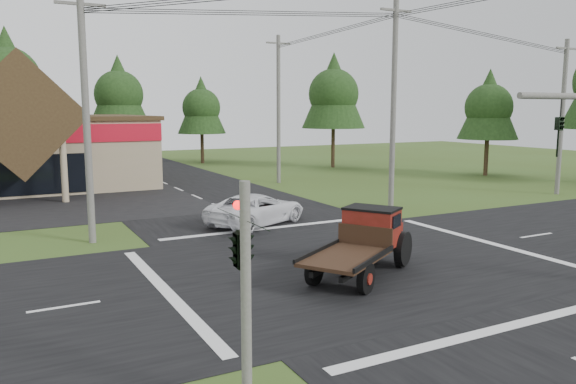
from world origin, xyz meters
TOP-DOWN VIEW (x-y plane):
  - ground at (0.00, 0.00)m, footprint 120.00×120.00m
  - road_ns at (0.00, 0.00)m, footprint 12.00×120.00m
  - road_ew at (0.00, 0.00)m, footprint 120.00×12.00m
  - traffic_signal_corner at (-7.50, -7.32)m, footprint 0.53×2.48m
  - utility_pole_nw at (-8.00, 8.00)m, footprint 2.00×0.30m
  - utility_pole_ne at (8.00, 8.00)m, footprint 2.00×0.30m
  - utility_pole_far at (22.00, 8.00)m, footprint 2.00×0.30m
  - utility_pole_n at (8.00, 22.00)m, footprint 2.00×0.30m
  - tree_row_c at (-10.00, 41.00)m, footprint 7.28×7.28m
  - tree_row_d at (0.00, 42.00)m, footprint 6.16×6.16m
  - tree_row_e at (8.00, 40.00)m, footprint 5.04×5.04m
  - tree_side_ne at (18.00, 30.00)m, footprint 6.16×6.16m
  - tree_side_e_near at (26.00, 18.00)m, footprint 5.04×5.04m
  - antique_flatbed_truck at (-0.70, -1.43)m, footprint 5.74×4.70m
  - white_pickup at (-0.13, 8.26)m, footprint 6.11×4.65m

SIDE VIEW (x-z plane):
  - ground at x=0.00m, z-range 0.00..0.00m
  - road_ns at x=0.00m, z-range 0.00..0.02m
  - road_ew at x=0.00m, z-range 0.00..0.02m
  - white_pickup at x=-0.13m, z-range 0.00..1.54m
  - antique_flatbed_truck at x=-0.70m, z-range 0.00..2.29m
  - traffic_signal_corner at x=-7.50m, z-range 1.32..5.72m
  - utility_pole_far at x=22.00m, z-range 0.14..10.34m
  - utility_pole_nw at x=-8.00m, z-range 0.14..10.64m
  - utility_pole_n at x=8.00m, z-range 0.14..11.34m
  - utility_pole_ne at x=8.00m, z-range 0.14..11.64m
  - tree_row_e at x=8.00m, z-range 1.49..10.58m
  - tree_side_e_near at x=26.00m, z-range 1.49..10.58m
  - tree_row_d at x=0.00m, z-range 1.82..12.93m
  - tree_side_ne at x=18.00m, z-range 1.82..12.93m
  - tree_row_c at x=-10.00m, z-range 2.16..15.29m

